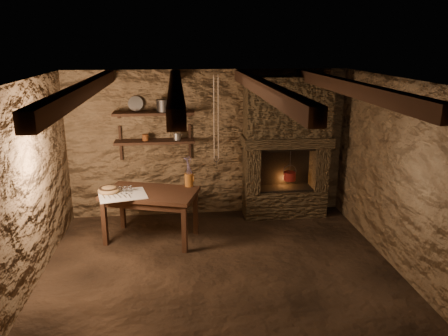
{
  "coord_description": "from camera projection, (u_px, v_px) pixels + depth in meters",
  "views": [
    {
      "loc": [
        -0.5,
        -4.95,
        2.84
      ],
      "look_at": [
        0.14,
        0.9,
        1.11
      ],
      "focal_mm": 35.0,
      "sensor_mm": 36.0,
      "label": 1
    }
  ],
  "objects": [
    {
      "name": "red_pot",
      "position": [
        290.0,
        176.0,
        7.16
      ],
      "size": [
        0.22,
        0.2,
        0.54
      ],
      "rotation": [
        0.0,
        0.0,
        -0.03
      ],
      "color": "maroon",
      "rests_on": "hearth"
    },
    {
      "name": "beam_far_right",
      "position": [
        348.0,
        87.0,
        5.08
      ],
      "size": [
        0.14,
        3.95,
        0.16
      ],
      "primitive_type": "cube",
      "color": "black",
      "rests_on": "ceiling"
    },
    {
      "name": "hearth",
      "position": [
        286.0,
        144.0,
        7.05
      ],
      "size": [
        1.43,
        0.51,
        2.3
      ],
      "color": "#3D2F1E",
      "rests_on": "floor"
    },
    {
      "name": "linen_cloth",
      "position": [
        123.0,
        195.0,
        6.11
      ],
      "size": [
        0.74,
        0.65,
        0.01
      ],
      "primitive_type": "cube",
      "rotation": [
        0.0,
        0.0,
        0.23
      ],
      "color": "silver",
      "rests_on": "work_table"
    },
    {
      "name": "tin_pan",
      "position": [
        136.0,
        104.0,
        6.78
      ],
      "size": [
        0.24,
        0.12,
        0.23
      ],
      "primitive_type": "cylinder",
      "rotation": [
        1.26,
        0.0,
        -0.08
      ],
      "color": "#9C9C97",
      "rests_on": "shelf_upper"
    },
    {
      "name": "beam_mid_left",
      "position": [
        176.0,
        89.0,
        4.87
      ],
      "size": [
        0.14,
        3.95,
        0.16
      ],
      "primitive_type": "cube",
      "color": "black",
      "rests_on": "ceiling"
    },
    {
      "name": "shelf_upper",
      "position": [
        154.0,
        113.0,
        6.75
      ],
      "size": [
        1.25,
        0.3,
        0.04
      ],
      "primitive_type": "cube",
      "color": "black",
      "rests_on": "back_wall"
    },
    {
      "name": "small_kettle",
      "position": [
        177.0,
        136.0,
        6.89
      ],
      "size": [
        0.16,
        0.13,
        0.17
      ],
      "primitive_type": null,
      "rotation": [
        0.0,
        0.0,
        0.07
      ],
      "color": "#9C9C97",
      "rests_on": "shelf_lower"
    },
    {
      "name": "beam_far_left",
      "position": [
        84.0,
        90.0,
        4.77
      ],
      "size": [
        0.14,
        3.95,
        0.16
      ],
      "primitive_type": "cube",
      "color": "black",
      "rests_on": "ceiling"
    },
    {
      "name": "iron_stockpot",
      "position": [
        164.0,
        106.0,
        6.74
      ],
      "size": [
        0.27,
        0.27,
        0.17
      ],
      "primitive_type": "cylinder",
      "rotation": [
        0.0,
        0.0,
        0.21
      ],
      "color": "#282523",
      "rests_on": "shelf_upper"
    },
    {
      "name": "drinking_glasses",
      "position": [
        125.0,
        189.0,
        6.22
      ],
      "size": [
        0.21,
        0.06,
        0.08
      ],
      "primitive_type": null,
      "color": "silver",
      "rests_on": "linen_cloth"
    },
    {
      "name": "floor",
      "position": [
        221.0,
        271.0,
        5.58
      ],
      "size": [
        4.5,
        4.5,
        0.0
      ],
      "primitive_type": "plane",
      "color": "black",
      "rests_on": "ground"
    },
    {
      "name": "hanging_ropes",
      "position": [
        216.0,
        118.0,
        6.07
      ],
      "size": [
        0.08,
        0.08,
        1.2
      ],
      "primitive_type": null,
      "color": "#C7AC8C",
      "rests_on": "ceiling"
    },
    {
      "name": "back_wall",
      "position": [
        208.0,
        144.0,
        7.15
      ],
      "size": [
        4.5,
        0.04,
        2.4
      ],
      "primitive_type": "cube",
      "color": "#4A3522",
      "rests_on": "floor"
    },
    {
      "name": "work_table",
      "position": [
        151.0,
        214.0,
        6.36
      ],
      "size": [
        1.47,
        1.1,
        0.75
      ],
      "rotation": [
        0.0,
        0.0,
        -0.3
      ],
      "color": "#351E12",
      "rests_on": "floor"
    },
    {
      "name": "beam_mid_right",
      "position": [
        264.0,
        88.0,
        4.98
      ],
      "size": [
        0.14,
        3.95,
        0.16
      ],
      "primitive_type": "cube",
      "color": "black",
      "rests_on": "ceiling"
    },
    {
      "name": "right_wall",
      "position": [
        398.0,
        176.0,
        5.47
      ],
      "size": [
        0.04,
        4.0,
        2.4
      ],
      "primitive_type": "cube",
      "color": "#4A3522",
      "rests_on": "floor"
    },
    {
      "name": "wooden_bowl",
      "position": [
        109.0,
        190.0,
        6.21
      ],
      "size": [
        0.39,
        0.39,
        0.11
      ],
      "primitive_type": "ellipsoid",
      "rotation": [
        0.0,
        0.0,
        -0.3
      ],
      "color": "#9A7242",
      "rests_on": "work_table"
    },
    {
      "name": "pewter_cutlery_row",
      "position": [
        122.0,
        195.0,
        6.09
      ],
      "size": [
        0.57,
        0.32,
        0.01
      ],
      "primitive_type": null,
      "rotation": [
        0.0,
        0.0,
        0.23
      ],
      "color": "#9D9B8E",
      "rests_on": "linen_cloth"
    },
    {
      "name": "stoneware_jug",
      "position": [
        189.0,
        174.0,
        6.45
      ],
      "size": [
        0.14,
        0.13,
        0.45
      ],
      "rotation": [
        0.0,
        0.0,
        -0.03
      ],
      "color": "#9F591E",
      "rests_on": "work_table"
    },
    {
      "name": "left_wall",
      "position": [
        25.0,
        189.0,
        5.0
      ],
      "size": [
        0.04,
        4.0,
        2.4
      ],
      "primitive_type": "cube",
      "color": "#4A3522",
      "rests_on": "floor"
    },
    {
      "name": "rusty_tin",
      "position": [
        145.0,
        137.0,
        6.84
      ],
      "size": [
        0.1,
        0.1,
        0.1
      ],
      "primitive_type": "cylinder",
      "rotation": [
        0.0,
        0.0,
        -0.03
      ],
      "color": "#5D2C12",
      "rests_on": "shelf_lower"
    },
    {
      "name": "shelf_lower",
      "position": [
        155.0,
        142.0,
        6.88
      ],
      "size": [
        1.25,
        0.3,
        0.04
      ],
      "primitive_type": "cube",
      "color": "black",
      "rests_on": "back_wall"
    },
    {
      "name": "front_wall",
      "position": [
        247.0,
        264.0,
        3.33
      ],
      "size": [
        4.5,
        0.04,
        2.4
      ],
      "primitive_type": "cube",
      "color": "#4A3522",
      "rests_on": "floor"
    },
    {
      "name": "ceiling",
      "position": [
        220.0,
        81.0,
        4.9
      ],
      "size": [
        4.5,
        4.0,
        0.04
      ],
      "primitive_type": "cube",
      "color": "black",
      "rests_on": "back_wall"
    }
  ]
}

